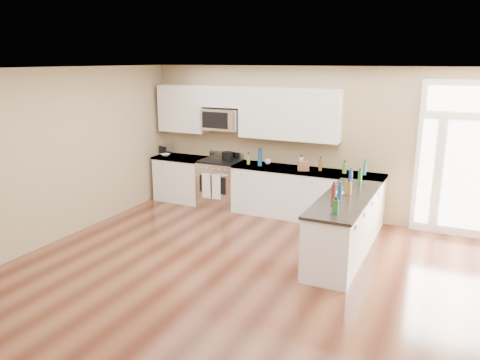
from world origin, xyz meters
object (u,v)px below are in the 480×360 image
at_px(peninsula_cabinet, 344,229).
at_px(stockpot, 227,155).
at_px(toaster_oven, 165,149).
at_px(kitchen_range, 220,183).

bearing_deg(peninsula_cabinet, stockpot, 150.57).
xyz_separation_m(peninsula_cabinet, stockpot, (-2.77, 1.56, 0.60)).
distance_m(peninsula_cabinet, toaster_oven, 4.59).
bearing_deg(toaster_oven, stockpot, 6.57).
relative_size(stockpot, toaster_oven, 0.94).
bearing_deg(toaster_oven, kitchen_range, 1.95).
height_order(peninsula_cabinet, stockpot, stockpot).
xyz_separation_m(stockpot, toaster_oven, (-1.51, 0.01, 0.01)).
bearing_deg(stockpot, toaster_oven, 179.73).
relative_size(peninsula_cabinet, kitchen_range, 2.15).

